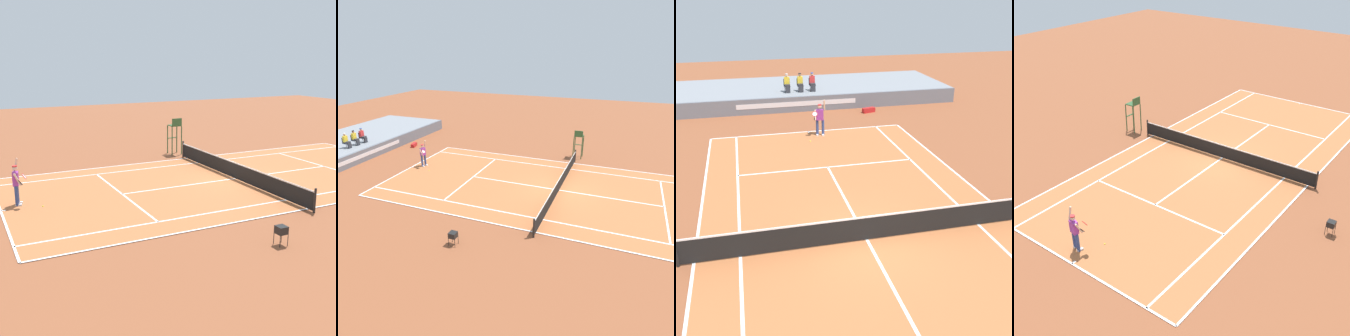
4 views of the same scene
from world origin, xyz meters
TOP-DOWN VIEW (x-y plane):
  - ground_plane at (0.00, 0.00)m, footprint 80.00×80.00m
  - court at (0.00, 0.00)m, footprint 11.08×23.88m
  - net at (0.00, 0.00)m, footprint 11.98×0.10m
  - barrier_wall at (0.00, 16.45)m, footprint 23.05×0.25m
  - bleacher_platform at (0.00, 20.18)m, footprint 23.05×7.22m
  - spectator_seated_0 at (-0.46, 17.92)m, footprint 0.44×0.60m
  - spectator_seated_1 at (0.46, 17.92)m, footprint 0.44×0.60m
  - spectator_seated_2 at (1.32, 17.92)m, footprint 0.44×0.60m
  - tennis_player at (0.54, 11.10)m, footprint 0.83×0.61m
  - tennis_ball at (-0.19, 10.16)m, footprint 0.07×0.07m
  - equipment_bag at (4.64, 15.12)m, footprint 0.95×0.56m

SIDE VIEW (x-z plane):
  - ground_plane at x=0.00m, z-range 0.00..0.00m
  - court at x=0.00m, z-range 0.00..0.02m
  - tennis_ball at x=-0.19m, z-range 0.00..0.07m
  - equipment_bag at x=4.64m, z-range 0.00..0.32m
  - bleacher_platform at x=0.00m, z-range 0.00..1.04m
  - barrier_wall at x=0.00m, z-range 0.00..1.04m
  - net at x=0.00m, z-range -0.01..1.06m
  - tennis_player at x=0.54m, z-range -0.05..2.04m
  - spectator_seated_0 at x=-0.46m, z-range 1.01..2.28m
  - spectator_seated_1 at x=0.46m, z-range 1.01..2.28m
  - spectator_seated_2 at x=1.32m, z-range 1.01..2.28m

